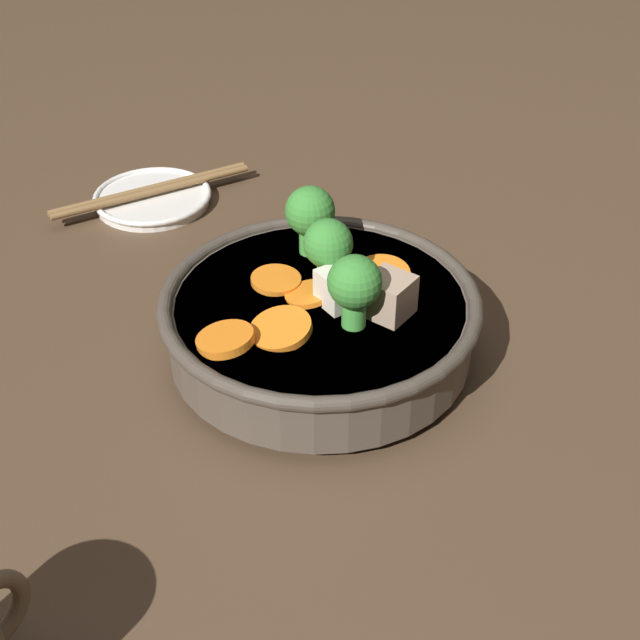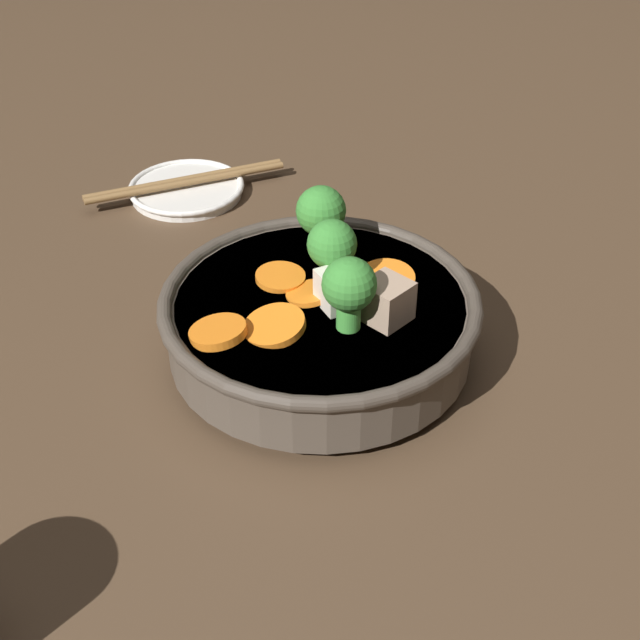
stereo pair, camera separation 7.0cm
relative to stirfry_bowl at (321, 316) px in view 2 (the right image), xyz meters
The scene contains 4 objects.
ground_plane 0.04m from the stirfry_bowl, behind, with size 3.00×3.00×0.00m, color #4C3826.
stirfry_bowl is the anchor object (origin of this frame).
side_saucer 0.31m from the stirfry_bowl, 70.25° to the left, with size 0.12×0.12×0.01m.
chopsticks_pair 0.31m from the stirfry_bowl, 70.25° to the left, with size 0.20×0.10×0.01m.
Camera 2 is at (-0.41, -0.38, 0.46)m, focal length 50.00 mm.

